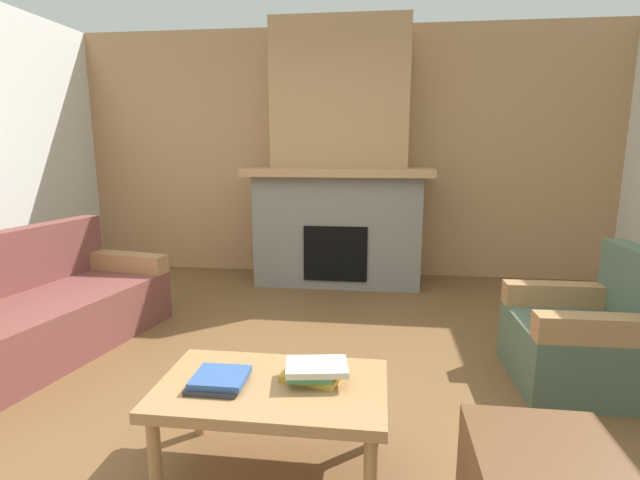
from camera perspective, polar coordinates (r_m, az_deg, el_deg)
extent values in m
plane|color=brown|center=(2.87, -2.65, -19.21)|extent=(9.00, 9.00, 0.00)
cube|color=tan|center=(5.45, 2.66, 10.14)|extent=(6.00, 0.12, 2.70)
cube|color=gray|center=(5.12, 2.22, 1.35)|extent=(1.70, 0.70, 1.15)
cube|color=black|center=(4.84, 1.86, -1.59)|extent=(0.64, 0.08, 0.56)
cube|color=tan|center=(5.00, 2.22, 8.21)|extent=(1.90, 0.82, 0.08)
cube|color=tan|center=(5.17, 2.44, 16.90)|extent=(1.40, 0.50, 1.47)
cube|color=brown|center=(3.96, -30.06, -8.81)|extent=(1.16, 1.93, 0.40)
cube|color=brown|center=(4.10, -33.83, -2.35)|extent=(0.50, 1.80, 0.45)
cube|color=#A87A4C|center=(4.44, -22.60, -2.38)|extent=(0.86, 0.32, 0.15)
cube|color=#4C604C|center=(3.42, 28.40, -11.72)|extent=(0.77, 0.77, 0.40)
cube|color=#A87A4C|center=(3.60, 26.98, -5.81)|extent=(0.76, 0.15, 0.15)
cube|color=#A87A4C|center=(3.06, 31.06, -9.11)|extent=(0.76, 0.15, 0.15)
cube|color=#A87A4C|center=(2.20, -5.74, -17.24)|extent=(1.00, 0.60, 0.05)
cylinder|color=#A87A4C|center=(2.26, -19.08, -23.49)|extent=(0.06, 0.06, 0.38)
cylinder|color=#A87A4C|center=(2.08, 6.04, -26.35)|extent=(0.06, 0.06, 0.38)
cylinder|color=#A87A4C|center=(2.63, -14.28, -17.88)|extent=(0.06, 0.06, 0.38)
cylinder|color=#A87A4C|center=(2.47, 6.30, -19.57)|extent=(0.06, 0.06, 0.38)
cube|color=#2D2D33|center=(2.21, -12.22, -16.37)|extent=(0.22, 0.22, 0.02)
cube|color=#335699|center=(2.20, -11.78, -15.72)|extent=(0.23, 0.21, 0.03)
cube|color=gold|center=(2.21, -1.07, -15.93)|extent=(0.28, 0.20, 0.03)
cube|color=#3D7F4C|center=(2.19, -1.06, -15.43)|extent=(0.21, 0.20, 0.03)
cube|color=beige|center=(2.17, -0.40, -14.88)|extent=(0.29, 0.23, 0.03)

